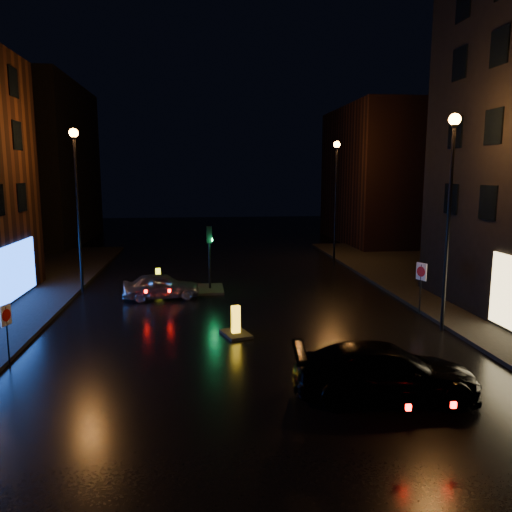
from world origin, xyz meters
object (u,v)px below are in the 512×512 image
object	(u,v)px
silver_hatchback	(161,286)
bollard_near	(236,329)
traffic_signal	(210,281)
road_sign_right	(421,276)
dark_sedan	(385,372)
road_sign_left	(6,321)
bollard_far	(158,282)

from	to	relation	value
silver_hatchback	bollard_near	size ratio (longest dim) A/B	2.44
silver_hatchback	traffic_signal	bearing A→B (deg)	-63.72
traffic_signal	road_sign_right	xyz separation A→B (m)	(9.10, -5.73, 1.23)
dark_sedan	road_sign_right	world-z (taller)	road_sign_right
bollard_near	dark_sedan	bearing A→B (deg)	-75.50
traffic_signal	road_sign_right	world-z (taller)	traffic_signal
dark_sedan	road_sign_right	bearing A→B (deg)	-24.17
road_sign_right	silver_hatchback	bearing A→B (deg)	-42.92
bollard_near	road_sign_right	xyz separation A→B (m)	(8.29, 1.97, 1.48)
road_sign_right	road_sign_left	bearing A→B (deg)	-7.84
dark_sedan	bollard_near	size ratio (longest dim) A/B	3.31
road_sign_left	road_sign_right	world-z (taller)	road_sign_right
traffic_signal	road_sign_left	distance (m)	12.07
bollard_far	road_sign_right	xyz separation A→B (m)	(11.93, -7.11, 1.52)
silver_hatchback	dark_sedan	distance (m)	13.89
silver_hatchback	bollard_far	size ratio (longest dim) A/B	3.06
bollard_far	road_sign_right	size ratio (longest dim) A/B	0.53
silver_hatchback	bollard_near	bearing A→B (deg)	-157.93
traffic_signal	dark_sedan	bearing A→B (deg)	-71.59
dark_sedan	bollard_far	bearing A→B (deg)	32.37
silver_hatchback	dark_sedan	size ratio (longest dim) A/B	0.74
traffic_signal	silver_hatchback	bearing A→B (deg)	-147.98
traffic_signal	dark_sedan	xyz separation A→B (m)	(4.51, -13.55, 0.24)
traffic_signal	silver_hatchback	size ratio (longest dim) A/B	0.92
dark_sedan	bollard_far	xyz separation A→B (m)	(-7.34, 14.94, -0.53)
bollard_near	traffic_signal	bearing A→B (deg)	78.12
bollard_far	road_sign_left	size ratio (longest dim) A/B	0.60
road_sign_left	traffic_signal	bearing A→B (deg)	72.95
bollard_near	bollard_far	world-z (taller)	bollard_near
road_sign_left	road_sign_right	distance (m)	16.36
bollard_near	bollard_far	distance (m)	9.78
bollard_near	road_sign_right	world-z (taller)	road_sign_right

